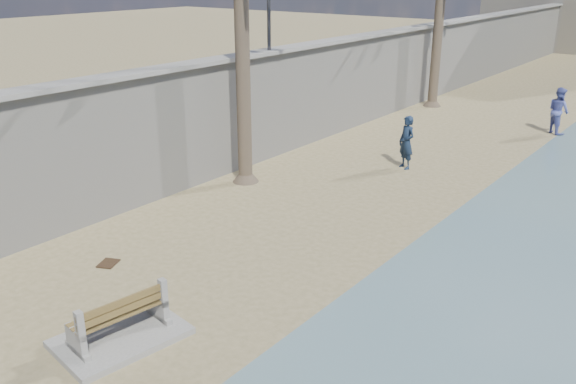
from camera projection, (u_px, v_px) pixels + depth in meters
The scene contains 6 objects.
seawall at pixel (384, 75), 26.43m from camera, with size 0.45×70.00×3.50m, color gray.
wall_cap at pixel (386, 32), 25.80m from camera, with size 0.80×70.00×0.12m, color gray.
bench_far at pixel (119, 321), 10.55m from camera, with size 1.78×2.35×0.90m.
person_a at pixel (407, 139), 19.49m from camera, with size 0.71×0.48×1.98m, color #152339.
person_b at pixel (559, 108), 23.65m from camera, with size 0.97×0.75×2.01m, color #5059A6.
debris_d at pixel (108, 263), 13.42m from camera, with size 0.45×0.36×0.03m, color #382616.
Camera 1 is at (7.63, -3.62, 6.15)m, focal length 38.00 mm.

